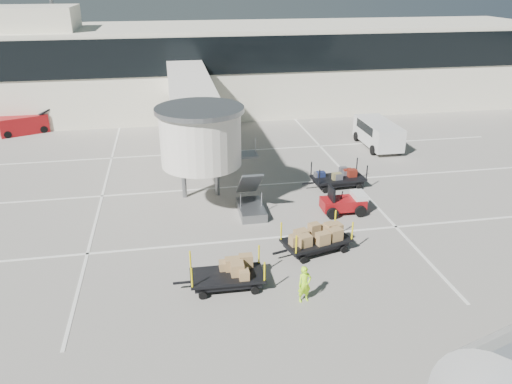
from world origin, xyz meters
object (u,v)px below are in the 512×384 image
(box_cart_far, at_px, (231,276))
(belt_loader, at_px, (24,125))
(suitcase_cart, at_px, (337,178))
(box_cart_near, at_px, (317,240))
(baggage_tug, at_px, (344,203))
(minivan, at_px, (377,132))
(ground_worker, at_px, (305,284))

(box_cart_far, xyz_separation_m, belt_loader, (-14.37, 25.85, 0.19))
(suitcase_cart, distance_m, box_cart_near, 8.40)
(baggage_tug, bearing_deg, belt_loader, 138.11)
(minivan, height_order, belt_loader, same)
(minivan, bearing_deg, box_cart_near, -121.96)
(minivan, bearing_deg, ground_worker, -120.41)
(box_cart_near, xyz_separation_m, minivan, (9.28, 14.89, 0.57))
(suitcase_cart, height_order, minivan, minivan)
(suitcase_cart, height_order, ground_worker, ground_worker)
(ground_worker, xyz_separation_m, belt_loader, (-17.20, 27.35, -0.05))
(baggage_tug, xyz_separation_m, box_cart_near, (-2.75, -3.90, 0.04))
(belt_loader, bearing_deg, box_cart_near, -73.53)
(box_cart_far, distance_m, minivan, 22.08)
(box_cart_far, xyz_separation_m, minivan, (13.80, 17.22, 0.63))
(box_cart_near, bearing_deg, belt_loader, 113.33)
(baggage_tug, xyz_separation_m, suitcase_cart, (0.83, 3.70, -0.04))
(suitcase_cart, relative_size, minivan, 0.77)
(box_cart_far, bearing_deg, ground_worker, -26.97)
(minivan, bearing_deg, belt_loader, 162.93)
(box_cart_far, distance_m, belt_loader, 29.58)
(box_cart_far, height_order, ground_worker, ground_worker)
(baggage_tug, distance_m, ground_worker, 8.92)
(minivan, relative_size, belt_loader, 1.20)
(baggage_tug, height_order, box_cart_near, baggage_tug)
(baggage_tug, distance_m, suitcase_cart, 3.79)
(baggage_tug, relative_size, suitcase_cart, 0.62)
(baggage_tug, distance_m, box_cart_near, 4.77)
(box_cart_far, bearing_deg, baggage_tug, 41.52)
(suitcase_cart, relative_size, belt_loader, 0.93)
(suitcase_cart, xyz_separation_m, box_cart_far, (-8.11, -9.93, 0.01))
(ground_worker, relative_size, belt_loader, 0.37)
(box_cart_far, relative_size, ground_worker, 2.41)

